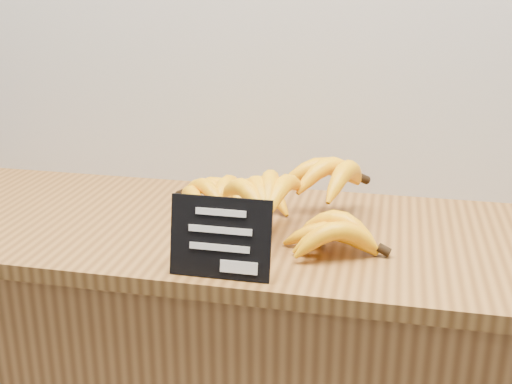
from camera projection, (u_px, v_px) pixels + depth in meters
name	position (u px, v px, depth m)	size (l,w,h in m)	color
counter_top	(261.00, 233.00, 1.29)	(1.57, 0.54, 0.03)	olive
chalkboard_sign	(220.00, 238.00, 1.06)	(0.17, 0.01, 0.14)	black
banana_pile	(279.00, 198.00, 1.28)	(0.47, 0.40, 0.12)	#FFB80A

